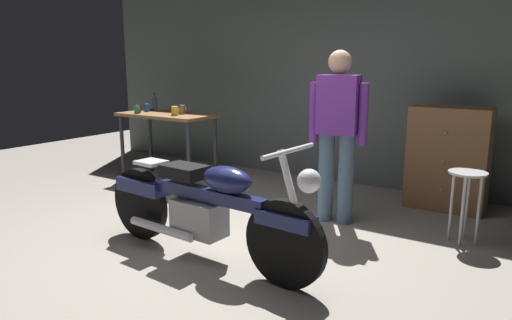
{
  "coord_description": "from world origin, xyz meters",
  "views": [
    {
      "loc": [
        2.39,
        -2.89,
        1.56
      ],
      "look_at": [
        0.04,
        0.7,
        0.65
      ],
      "focal_mm": 32.53,
      "sensor_mm": 36.0,
      "label": 1
    }
  ],
  "objects_px": {
    "shop_stool": "(467,188)",
    "mug_black_matte": "(138,108)",
    "bottle": "(155,103)",
    "motorcycle": "(205,206)",
    "mug_brown_stoneware": "(182,110)",
    "person_standing": "(338,129)",
    "mug_green_speckled": "(137,110)",
    "mug_yellow_tall": "(175,111)",
    "mug_blue_enamel": "(147,108)",
    "wooden_dresser": "(448,158)"
  },
  "relations": [
    {
      "from": "shop_stool",
      "to": "mug_black_matte",
      "type": "relative_size",
      "value": 5.64
    },
    {
      "from": "shop_stool",
      "to": "bottle",
      "type": "xyz_separation_m",
      "value": [
        -4.11,
        0.41,
        0.5
      ]
    },
    {
      "from": "motorcycle",
      "to": "mug_brown_stoneware",
      "type": "bearing_deg",
      "value": 139.4
    },
    {
      "from": "person_standing",
      "to": "mug_green_speckled",
      "type": "xyz_separation_m",
      "value": [
        -2.86,
        0.1,
        0.02
      ]
    },
    {
      "from": "shop_stool",
      "to": "mug_yellow_tall",
      "type": "bearing_deg",
      "value": 178.12
    },
    {
      "from": "shop_stool",
      "to": "mug_green_speckled",
      "type": "relative_size",
      "value": 6.09
    },
    {
      "from": "mug_yellow_tall",
      "to": "shop_stool",
      "type": "bearing_deg",
      "value": -1.88
    },
    {
      "from": "person_standing",
      "to": "mug_yellow_tall",
      "type": "distance_m",
      "value": 2.31
    },
    {
      "from": "person_standing",
      "to": "mug_blue_enamel",
      "type": "distance_m",
      "value": 2.96
    },
    {
      "from": "shop_stool",
      "to": "mug_black_matte",
      "type": "xyz_separation_m",
      "value": [
        -4.15,
        0.13,
        0.45
      ]
    },
    {
      "from": "shop_stool",
      "to": "mug_black_matte",
      "type": "height_order",
      "value": "mug_black_matte"
    },
    {
      "from": "motorcycle",
      "to": "person_standing",
      "type": "distance_m",
      "value": 1.58
    },
    {
      "from": "wooden_dresser",
      "to": "mug_blue_enamel",
      "type": "xyz_separation_m",
      "value": [
        -3.77,
        -0.72,
        0.4
      ]
    },
    {
      "from": "person_standing",
      "to": "motorcycle",
      "type": "bearing_deg",
      "value": 63.46
    },
    {
      "from": "mug_black_matte",
      "to": "mug_blue_enamel",
      "type": "relative_size",
      "value": 1.06
    },
    {
      "from": "mug_black_matte",
      "to": "shop_stool",
      "type": "bearing_deg",
      "value": -1.77
    },
    {
      "from": "wooden_dresser",
      "to": "mug_blue_enamel",
      "type": "relative_size",
      "value": 10.31
    },
    {
      "from": "shop_stool",
      "to": "bottle",
      "type": "distance_m",
      "value": 4.16
    },
    {
      "from": "wooden_dresser",
      "to": "mug_yellow_tall",
      "type": "bearing_deg",
      "value": -164.63
    },
    {
      "from": "bottle",
      "to": "wooden_dresser",
      "type": "bearing_deg",
      "value": 8.51
    },
    {
      "from": "motorcycle",
      "to": "wooden_dresser",
      "type": "height_order",
      "value": "wooden_dresser"
    },
    {
      "from": "mug_yellow_tall",
      "to": "mug_blue_enamel",
      "type": "relative_size",
      "value": 1.15
    },
    {
      "from": "mug_brown_stoneware",
      "to": "shop_stool",
      "type": "bearing_deg",
      "value": -4.49
    },
    {
      "from": "bottle",
      "to": "mug_black_matte",
      "type": "bearing_deg",
      "value": -96.9
    },
    {
      "from": "wooden_dresser",
      "to": "bottle",
      "type": "distance_m",
      "value": 3.84
    },
    {
      "from": "mug_blue_enamel",
      "to": "bottle",
      "type": "bearing_deg",
      "value": 91.58
    },
    {
      "from": "mug_blue_enamel",
      "to": "person_standing",
      "type": "bearing_deg",
      "value": -6.86
    },
    {
      "from": "motorcycle",
      "to": "mug_blue_enamel",
      "type": "xyz_separation_m",
      "value": [
        -2.45,
        1.78,
        0.5
      ]
    },
    {
      "from": "person_standing",
      "to": "mug_yellow_tall",
      "type": "relative_size",
      "value": 13.65
    },
    {
      "from": "mug_black_matte",
      "to": "bottle",
      "type": "distance_m",
      "value": 0.29
    },
    {
      "from": "shop_stool",
      "to": "mug_blue_enamel",
      "type": "relative_size",
      "value": 6.0
    },
    {
      "from": "shop_stool",
      "to": "mug_yellow_tall",
      "type": "relative_size",
      "value": 5.23
    },
    {
      "from": "shop_stool",
      "to": "mug_blue_enamel",
      "type": "bearing_deg",
      "value": 176.44
    },
    {
      "from": "shop_stool",
      "to": "wooden_dresser",
      "type": "bearing_deg",
      "value": 109.47
    },
    {
      "from": "mug_brown_stoneware",
      "to": "mug_yellow_tall",
      "type": "distance_m",
      "value": 0.16
    },
    {
      "from": "bottle",
      "to": "mug_brown_stoneware",
      "type": "bearing_deg",
      "value": -12.13
    },
    {
      "from": "shop_stool",
      "to": "mug_brown_stoneware",
      "type": "bearing_deg",
      "value": 175.51
    },
    {
      "from": "mug_green_speckled",
      "to": "mug_black_matte",
      "type": "xyz_separation_m",
      "value": [
        -0.12,
        0.13,
        0.0
      ]
    },
    {
      "from": "wooden_dresser",
      "to": "mug_black_matte",
      "type": "height_order",
      "value": "wooden_dresser"
    },
    {
      "from": "mug_brown_stoneware",
      "to": "motorcycle",
      "type": "bearing_deg",
      "value": -44.45
    },
    {
      "from": "wooden_dresser",
      "to": "mug_green_speckled",
      "type": "height_order",
      "value": "wooden_dresser"
    },
    {
      "from": "wooden_dresser",
      "to": "mug_brown_stoneware",
      "type": "xyz_separation_m",
      "value": [
        -3.14,
        -0.7,
        0.41
      ]
    },
    {
      "from": "mug_green_speckled",
      "to": "mug_blue_enamel",
      "type": "distance_m",
      "value": 0.27
    },
    {
      "from": "mug_green_speckled",
      "to": "bottle",
      "type": "xyz_separation_m",
      "value": [
        -0.09,
        0.41,
        0.05
      ]
    },
    {
      "from": "mug_brown_stoneware",
      "to": "mug_black_matte",
      "type": "xyz_separation_m",
      "value": [
        -0.66,
        -0.15,
        -0.01
      ]
    },
    {
      "from": "mug_green_speckled",
      "to": "mug_blue_enamel",
      "type": "height_order",
      "value": "mug_blue_enamel"
    },
    {
      "from": "person_standing",
      "to": "wooden_dresser",
      "type": "height_order",
      "value": "person_standing"
    },
    {
      "from": "person_standing",
      "to": "mug_green_speckled",
      "type": "relative_size",
      "value": 15.9
    },
    {
      "from": "shop_stool",
      "to": "mug_brown_stoneware",
      "type": "distance_m",
      "value": 3.53
    },
    {
      "from": "person_standing",
      "to": "wooden_dresser",
      "type": "bearing_deg",
      "value": -135.25
    }
  ]
}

